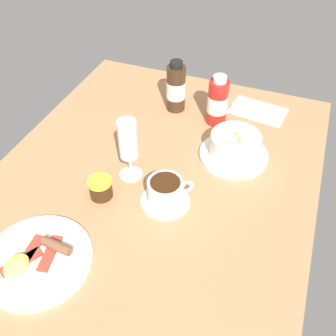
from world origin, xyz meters
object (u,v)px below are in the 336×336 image
(sauce_bottle_brown, at_px, (176,88))
(sauce_bottle_red, at_px, (218,102))
(cutlery_setting, at_px, (256,110))
(jam_jar, at_px, (101,188))
(coffee_cup, at_px, (166,192))
(wine_glass, at_px, (128,143))
(breakfast_plate, at_px, (37,260))
(porridge_bowl, at_px, (235,146))

(sauce_bottle_brown, height_order, sauce_bottle_red, sauce_bottle_brown)
(cutlery_setting, height_order, sauce_bottle_red, sauce_bottle_red)
(jam_jar, distance_m, sauce_bottle_brown, 0.43)
(cutlery_setting, bearing_deg, coffee_cup, 164.09)
(wine_glass, bearing_deg, sauce_bottle_brown, -1.13)
(sauce_bottle_red, bearing_deg, jam_jar, 155.28)
(breakfast_plate, bearing_deg, cutlery_setting, -24.36)
(porridge_bowl, bearing_deg, breakfast_plate, 147.15)
(porridge_bowl, relative_size, wine_glass, 1.09)
(coffee_cup, distance_m, sauce_bottle_red, 0.37)
(sauce_bottle_brown, relative_size, breakfast_plate, 0.71)
(cutlery_setting, bearing_deg, breakfast_plate, 155.64)
(porridge_bowl, distance_m, jam_jar, 0.38)
(cutlery_setting, relative_size, wine_glass, 1.06)
(jam_jar, height_order, breakfast_plate, jam_jar)
(porridge_bowl, xyz_separation_m, sauce_bottle_brown, (0.16, 0.23, 0.04))
(coffee_cup, distance_m, breakfast_plate, 0.33)
(porridge_bowl, bearing_deg, sauce_bottle_red, 32.91)
(cutlery_setting, bearing_deg, sauce_bottle_red, 133.95)
(sauce_bottle_red, bearing_deg, porridge_bowl, -147.09)
(porridge_bowl, height_order, sauce_bottle_red, sauce_bottle_red)
(sauce_bottle_red, bearing_deg, breakfast_plate, 160.40)
(cutlery_setting, height_order, sauce_bottle_brown, sauce_bottle_brown)
(sauce_bottle_red, bearing_deg, wine_glass, 154.42)
(coffee_cup, bearing_deg, sauce_bottle_red, -4.10)
(jam_jar, xyz_separation_m, breakfast_plate, (-0.22, 0.04, -0.02))
(porridge_bowl, distance_m, sauce_bottle_red, 0.17)
(coffee_cup, xyz_separation_m, sauce_bottle_red, (0.37, -0.03, 0.04))
(wine_glass, bearing_deg, cutlery_setting, -31.77)
(jam_jar, bearing_deg, breakfast_plate, 170.45)
(cutlery_setting, relative_size, jam_jar, 3.06)
(breakfast_plate, bearing_deg, coffee_cup, -37.01)
(wine_glass, xyz_separation_m, breakfast_plate, (-0.32, 0.08, -0.10))
(sauce_bottle_brown, bearing_deg, porridge_bowl, -125.27)
(wine_glass, distance_m, breakfast_plate, 0.34)
(wine_glass, distance_m, jam_jar, 0.13)
(sauce_bottle_brown, bearing_deg, sauce_bottle_red, -99.49)
(cutlery_setting, relative_size, breakfast_plate, 0.79)
(coffee_cup, distance_m, wine_glass, 0.15)
(jam_jar, relative_size, sauce_bottle_brown, 0.36)
(sauce_bottle_brown, height_order, breakfast_plate, sauce_bottle_brown)
(cutlery_setting, bearing_deg, sauce_bottle_brown, 107.87)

